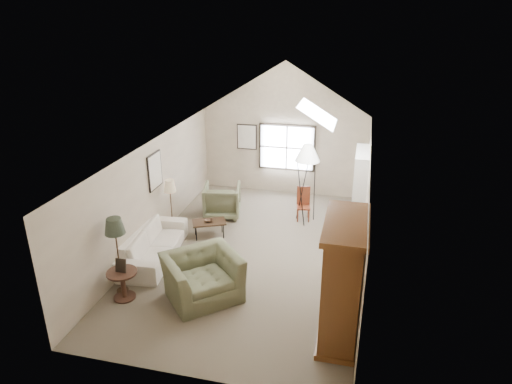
% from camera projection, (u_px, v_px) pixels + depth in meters
% --- Properties ---
extents(room_shell, '(5.01, 8.01, 4.00)m').
position_uv_depth(room_shell, '(252.00, 119.00, 9.56)').
color(room_shell, '#6C624D').
rests_on(room_shell, ground).
extents(window, '(1.72, 0.08, 1.42)m').
position_uv_depth(window, '(287.00, 148.00, 13.76)').
color(window, black).
rests_on(window, room_shell).
extents(skylight, '(0.80, 1.20, 0.52)m').
position_uv_depth(skylight, '(318.00, 113.00, 10.08)').
color(skylight, white).
rests_on(skylight, room_shell).
extents(wall_art, '(1.97, 3.71, 0.88)m').
position_uv_depth(wall_art, '(202.00, 154.00, 12.27)').
color(wall_art, black).
rests_on(wall_art, room_shell).
extents(armoire, '(0.60, 1.50, 2.20)m').
position_uv_depth(armoire, '(342.00, 280.00, 7.72)').
color(armoire, brown).
rests_on(armoire, ground).
extents(tv_alcove, '(0.32, 1.30, 2.10)m').
position_uv_depth(tv_alcove, '(359.00, 192.00, 11.26)').
color(tv_alcove, white).
rests_on(tv_alcove, ground).
extents(media_console, '(0.34, 1.18, 0.60)m').
position_uv_depth(media_console, '(356.00, 223.00, 11.59)').
color(media_console, '#382316').
rests_on(media_console, ground).
extents(tv_panel, '(0.05, 0.90, 0.55)m').
position_uv_depth(tv_panel, '(358.00, 200.00, 11.36)').
color(tv_panel, black).
rests_on(tv_panel, media_console).
extents(sofa, '(1.18, 2.48, 0.70)m').
position_uv_depth(sofa, '(154.00, 244.00, 10.45)').
color(sofa, beige).
rests_on(sofa, ground).
extents(armchair_near, '(1.85, 1.84, 0.91)m').
position_uv_depth(armchair_near, '(202.00, 277.00, 8.99)').
color(armchair_near, '#626647').
rests_on(armchair_near, ground).
extents(armchair_far, '(1.15, 1.18, 0.90)m').
position_uv_depth(armchair_far, '(222.00, 200.00, 12.54)').
color(armchair_far, '#606144').
rests_on(armchair_far, ground).
extents(coffee_table, '(0.94, 0.76, 0.42)m').
position_uv_depth(coffee_table, '(209.00, 229.00, 11.47)').
color(coffee_table, '#312414').
rests_on(coffee_table, ground).
extents(bowl, '(0.26, 0.26, 0.05)m').
position_uv_depth(bowl, '(209.00, 221.00, 11.38)').
color(bowl, '#382317').
rests_on(bowl, coffee_table).
extents(side_table, '(0.66, 0.66, 0.60)m').
position_uv_depth(side_table, '(123.00, 285.00, 9.00)').
color(side_table, '#3E2219').
rests_on(side_table, ground).
extents(side_chair, '(0.42, 0.42, 0.92)m').
position_uv_depth(side_chair, '(303.00, 204.00, 12.28)').
color(side_chair, maroon).
rests_on(side_chair, ground).
extents(tripod_lamp, '(0.72, 0.72, 2.21)m').
position_uv_depth(tripod_lamp, '(306.00, 184.00, 11.92)').
color(tripod_lamp, white).
rests_on(tripod_lamp, ground).
extents(dark_lamp, '(0.44, 0.44, 1.67)m').
position_uv_depth(dark_lamp, '(118.00, 255.00, 9.02)').
color(dark_lamp, black).
rests_on(dark_lamp, ground).
extents(tan_lamp, '(0.33, 0.33, 1.50)m').
position_uv_depth(tan_lamp, '(171.00, 207.00, 11.39)').
color(tan_lamp, tan).
rests_on(tan_lamp, ground).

